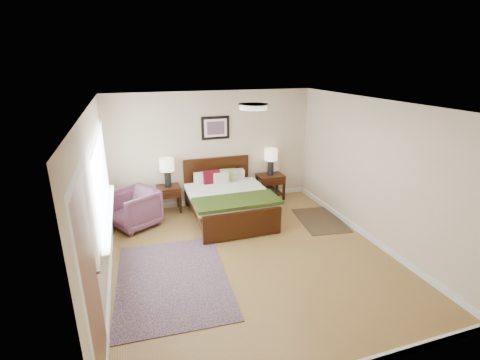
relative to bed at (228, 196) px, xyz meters
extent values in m
plane|color=olive|center=(-0.05, -1.55, -0.48)|extent=(5.00, 5.00, 0.00)
cube|color=beige|center=(-0.05, 0.95, 0.77)|extent=(4.50, 0.04, 2.50)
cube|color=beige|center=(-0.05, -4.05, 0.77)|extent=(4.50, 0.04, 2.50)
cube|color=beige|center=(-2.30, -1.55, 0.77)|extent=(0.04, 5.00, 2.50)
cube|color=beige|center=(2.20, -1.55, 0.77)|extent=(0.04, 5.00, 2.50)
cube|color=white|center=(-0.05, -1.55, 2.02)|extent=(4.50, 5.00, 0.02)
cube|color=silver|center=(-2.28, -0.85, 0.92)|extent=(0.02, 2.72, 1.32)
cube|color=silver|center=(-2.26, -0.85, 0.92)|extent=(0.01, 2.60, 1.20)
cube|color=silver|center=(-2.23, -0.85, 0.29)|extent=(0.10, 2.72, 0.04)
cube|color=silver|center=(-2.28, -3.30, 0.61)|extent=(0.01, 1.00, 2.18)
cube|color=brown|center=(-2.27, -3.30, 0.57)|extent=(0.01, 0.90, 2.10)
cylinder|color=#999999|center=(-2.25, -2.92, 0.52)|extent=(0.04, 0.04, 0.04)
cylinder|color=white|center=(-0.05, -1.55, 1.98)|extent=(0.40, 0.40, 0.07)
cylinder|color=beige|center=(-0.05, -1.55, 2.01)|extent=(0.44, 0.44, 0.01)
cube|color=black|center=(0.00, 0.91, 0.06)|extent=(1.49, 0.06, 1.04)
cube|color=black|center=(0.00, -0.96, -0.20)|extent=(1.49, 0.06, 0.52)
cube|color=black|center=(-0.70, -0.03, -0.18)|extent=(0.06, 1.85, 0.17)
cube|color=black|center=(0.70, -0.03, -0.18)|extent=(0.06, 1.85, 0.17)
cube|color=beige|center=(0.00, -0.03, -0.06)|extent=(1.39, 1.83, 0.20)
cube|color=beige|center=(0.00, -0.13, 0.08)|extent=(1.57, 1.60, 0.09)
cube|color=#2F4213|center=(0.00, -0.60, 0.12)|extent=(1.61, 0.70, 0.07)
cube|color=beige|center=(-0.32, 0.67, 0.21)|extent=(0.46, 0.18, 0.24)
cube|color=beige|center=(0.33, 0.67, 0.21)|extent=(0.46, 0.18, 0.24)
cube|color=#4F0912|center=(-0.20, 0.55, 0.24)|extent=(0.36, 0.17, 0.30)
cube|color=olive|center=(0.17, 0.55, 0.24)|extent=(0.36, 0.16, 0.30)
cube|color=beige|center=(-0.02, 0.47, 0.22)|extent=(0.32, 0.13, 0.26)
cube|color=black|center=(0.00, 0.92, 1.24)|extent=(0.62, 0.03, 0.50)
cube|color=silver|center=(0.00, 0.90, 1.24)|extent=(0.50, 0.01, 0.38)
cube|color=#A52D23|center=(0.00, 0.89, 1.24)|extent=(0.38, 0.01, 0.28)
cube|color=black|center=(-1.11, 0.72, 0.06)|extent=(0.48, 0.43, 0.05)
cube|color=black|center=(-1.31, 0.54, -0.22)|extent=(0.05, 0.05, 0.52)
cube|color=black|center=(-0.90, 0.54, -0.22)|extent=(0.05, 0.05, 0.52)
cube|color=black|center=(-1.31, 0.90, -0.22)|extent=(0.05, 0.05, 0.52)
cube|color=black|center=(-0.90, 0.90, -0.22)|extent=(0.05, 0.05, 0.52)
cube|color=black|center=(-1.11, 0.52, -0.04)|extent=(0.42, 0.03, 0.14)
cube|color=black|center=(1.23, 0.72, 0.08)|extent=(0.60, 0.45, 0.05)
cube|color=black|center=(0.97, 0.53, -0.21)|extent=(0.05, 0.05, 0.55)
cube|color=black|center=(1.50, 0.53, -0.21)|extent=(0.05, 0.05, 0.55)
cube|color=black|center=(0.97, 0.91, -0.21)|extent=(0.05, 0.05, 0.55)
cube|color=black|center=(1.50, 0.91, -0.21)|extent=(0.05, 0.05, 0.55)
cube|color=black|center=(1.23, 0.51, -0.02)|extent=(0.54, 0.03, 0.14)
cube|color=black|center=(1.23, 0.72, -0.34)|extent=(0.54, 0.39, 0.03)
cube|color=black|center=(1.23, 0.72, -0.31)|extent=(0.22, 0.28, 0.03)
cube|color=black|center=(1.23, 0.72, -0.28)|extent=(0.22, 0.28, 0.03)
cube|color=black|center=(1.23, 0.72, -0.24)|extent=(0.22, 0.28, 0.03)
cylinder|color=black|center=(-1.11, 0.72, 0.25)|extent=(0.14, 0.14, 0.32)
cylinder|color=black|center=(-1.11, 0.72, 0.43)|extent=(0.02, 0.02, 0.06)
cylinder|color=beige|center=(-1.11, 0.72, 0.57)|extent=(0.30, 0.30, 0.26)
cylinder|color=black|center=(1.23, 0.72, 0.27)|extent=(0.14, 0.14, 0.32)
cylinder|color=black|center=(1.23, 0.72, 0.45)|extent=(0.02, 0.02, 0.06)
cylinder|color=beige|center=(1.23, 0.72, 0.59)|extent=(0.30, 0.30, 0.26)
imported|color=brown|center=(-1.85, 0.19, -0.11)|extent=(1.10, 1.10, 0.74)
cube|color=#0B0C3A|center=(-1.40, -1.82, -0.48)|extent=(1.72, 2.35, 0.01)
cube|color=black|center=(1.75, -0.71, -0.48)|extent=(0.99, 1.34, 0.01)
camera|label=1|loc=(-1.81, -6.33, 2.60)|focal=26.00mm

